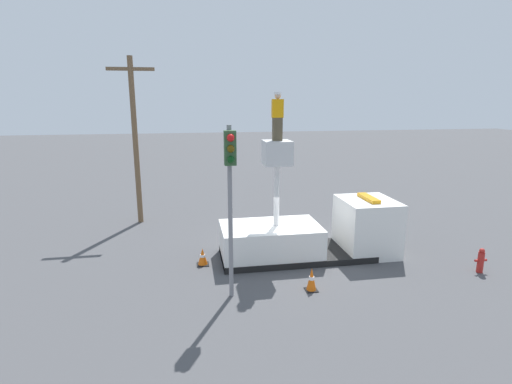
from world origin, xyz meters
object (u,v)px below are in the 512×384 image
(bucket_truck, at_px, (313,234))
(traffic_light_pole, at_px, (230,179))
(traffic_cone_rear, at_px, (203,257))
(worker, at_px, (277,117))
(traffic_cone_curbside, at_px, (312,280))
(fire_hydrant, at_px, (481,261))
(utility_pole, at_px, (135,136))

(bucket_truck, relative_size, traffic_light_pole, 1.29)
(traffic_cone_rear, bearing_deg, worker, 3.45)
(traffic_cone_rear, bearing_deg, traffic_cone_curbside, -38.32)
(bucket_truck, xyz_separation_m, traffic_light_pole, (-3.57, -2.92, 2.92))
(worker, height_order, traffic_cone_rear, worker)
(bucket_truck, bearing_deg, traffic_cone_curbside, -108.17)
(traffic_cone_curbside, bearing_deg, fire_hydrant, 2.69)
(traffic_light_pole, relative_size, fire_hydrant, 5.90)
(traffic_light_pole, bearing_deg, bucket_truck, 39.28)
(bucket_truck, height_order, traffic_light_pole, traffic_light_pole)
(bucket_truck, relative_size, utility_pole, 0.86)
(bucket_truck, xyz_separation_m, traffic_cone_curbside, (-0.95, -2.88, -0.53))
(fire_hydrant, height_order, traffic_cone_curbside, fire_hydrant)
(worker, bearing_deg, utility_pole, 134.74)
(traffic_cone_curbside, xyz_separation_m, utility_pole, (-6.31, 8.70, 4.00))
(worker, distance_m, traffic_cone_rear, 5.95)
(worker, height_order, fire_hydrant, worker)
(traffic_cone_rear, height_order, traffic_cone_curbside, traffic_cone_curbside)
(fire_hydrant, distance_m, utility_pole, 15.77)
(bucket_truck, relative_size, traffic_cone_rear, 10.53)
(fire_hydrant, bearing_deg, utility_pole, 146.68)
(fire_hydrant, bearing_deg, worker, 159.81)
(traffic_light_pole, bearing_deg, traffic_cone_curbside, 0.88)
(traffic_cone_rear, bearing_deg, utility_pole, 115.73)
(traffic_light_pole, bearing_deg, traffic_cone_rear, 106.23)
(bucket_truck, xyz_separation_m, utility_pole, (-7.26, 5.82, 3.47))
(traffic_cone_rear, relative_size, traffic_cone_curbside, 0.84)
(bucket_truck, bearing_deg, fire_hydrant, -25.05)
(traffic_light_pole, xyz_separation_m, utility_pole, (-3.69, 8.74, 0.55))
(traffic_cone_rear, bearing_deg, fire_hydrant, -13.67)
(bucket_truck, distance_m, fire_hydrant, 6.10)
(fire_hydrant, bearing_deg, traffic_light_pole, -177.83)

